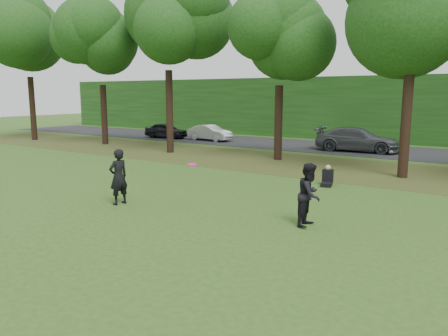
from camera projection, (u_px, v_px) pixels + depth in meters
name	position (u px, v px, depth m)	size (l,w,h in m)	color
ground	(136.00, 234.00, 11.54)	(120.00, 120.00, 0.00)	#2D4D18
leaf_litter	(322.00, 167.00, 22.12)	(60.00, 7.00, 0.01)	#4A3D1A
street	(368.00, 150.00, 28.64)	(70.00, 7.00, 0.02)	black
far_hedge	(393.00, 109.00, 33.10)	(70.00, 3.00, 5.00)	#173E11
player_left	(118.00, 177.00, 14.52)	(0.68, 0.45, 1.87)	black
player_right	(310.00, 195.00, 12.17)	(0.87, 0.68, 1.78)	black
parked_cars	(381.00, 142.00, 26.95)	(34.63, 2.99, 1.52)	black
frisbee	(192.00, 165.00, 13.31)	(0.29, 0.29, 0.07)	#F4148A
seated_person	(327.00, 178.00, 17.63)	(0.56, 0.80, 0.83)	black
tree_line	(321.00, 5.00, 20.94)	(55.30, 7.90, 12.31)	black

